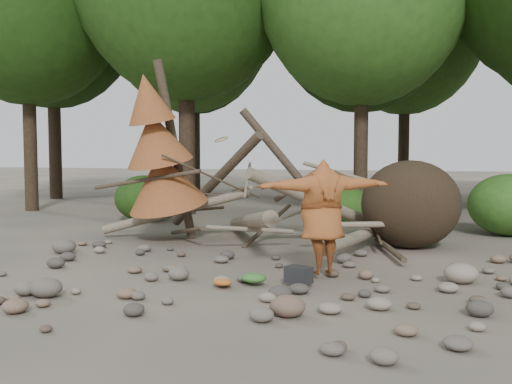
# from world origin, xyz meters

# --- Properties ---
(ground) EXTENTS (120.00, 120.00, 0.00)m
(ground) POSITION_xyz_m (0.00, 0.00, 0.00)
(ground) COLOR #514C44
(ground) RESTS_ON ground
(deadfall_pile) EXTENTS (8.55, 5.24, 3.30)m
(deadfall_pile) POSITION_xyz_m (2.02, 4.24, 0.95)
(deadfall_pile) COLOR #332619
(deadfall_pile) RESTS_ON ground
(dead_conifer) EXTENTS (2.06, 2.16, 4.35)m
(dead_conifer) POSITION_xyz_m (-3.12, 3.37, 2.11)
(dead_conifer) COLOR #4C3F30
(dead_conifer) RESTS_ON ground
(bush_left) EXTENTS (1.80, 1.80, 1.44)m
(bush_left) POSITION_xyz_m (-5.50, 7.20, 0.72)
(bush_left) COLOR #224713
(bush_left) RESTS_ON ground
(bush_mid) EXTENTS (1.40, 1.40, 1.12)m
(bush_mid) POSITION_xyz_m (0.80, 7.80, 0.56)
(bush_mid) COLOR #2C5A1A
(bush_mid) RESTS_ON ground
(bush_right) EXTENTS (2.00, 2.00, 1.60)m
(bush_right) POSITION_xyz_m (5.00, 7.00, 0.80)
(bush_right) COLOR #376B21
(bush_right) RESTS_ON ground
(frisbee_thrower) EXTENTS (3.29, 1.78, 2.38)m
(frisbee_thrower) POSITION_xyz_m (1.20, 0.68, 1.06)
(frisbee_thrower) COLOR #9A4E22
(frisbee_thrower) RESTS_ON ground
(backpack) EXTENTS (0.48, 0.41, 0.27)m
(backpack) POSITION_xyz_m (0.94, -0.04, 0.13)
(backpack) COLOR black
(backpack) RESTS_ON ground
(cloth_green) EXTENTS (0.42, 0.35, 0.16)m
(cloth_green) POSITION_xyz_m (0.23, -0.17, 0.08)
(cloth_green) COLOR #376F2C
(cloth_green) RESTS_ON ground
(cloth_orange) EXTENTS (0.30, 0.24, 0.11)m
(cloth_orange) POSITION_xyz_m (-0.18, -0.51, 0.05)
(cloth_orange) COLOR #BB5B20
(cloth_orange) RESTS_ON ground
(boulder_front_left) EXTENTS (0.49, 0.44, 0.29)m
(boulder_front_left) POSITION_xyz_m (-2.53, -1.74, 0.15)
(boulder_front_left) COLOR #645C53
(boulder_front_left) RESTS_ON ground
(boulder_front_right) EXTENTS (0.47, 0.43, 0.28)m
(boulder_front_right) POSITION_xyz_m (1.15, -1.73, 0.14)
(boulder_front_right) COLOR brown
(boulder_front_right) RESTS_ON ground
(boulder_mid_right) EXTENTS (0.55, 0.50, 0.33)m
(boulder_mid_right) POSITION_xyz_m (3.47, 0.93, 0.17)
(boulder_mid_right) COLOR gray
(boulder_mid_right) RESTS_ON ground
(boulder_mid_left) EXTENTS (0.52, 0.47, 0.31)m
(boulder_mid_left) POSITION_xyz_m (-4.48, 1.53, 0.16)
(boulder_mid_left) COLOR #615A52
(boulder_mid_left) RESTS_ON ground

